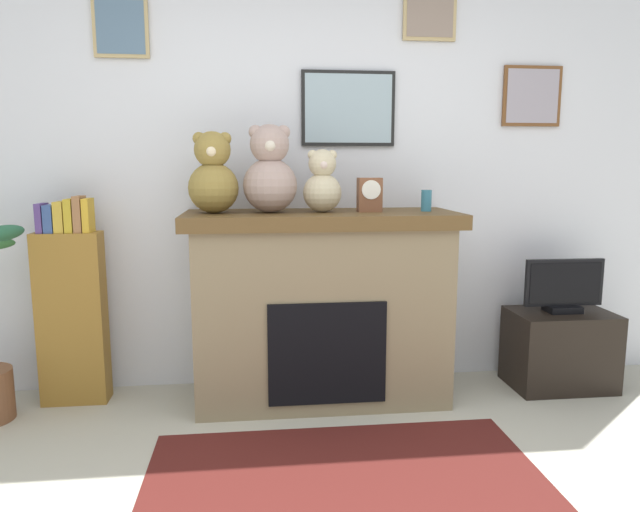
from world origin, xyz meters
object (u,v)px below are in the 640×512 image
object	(u,v)px
teddy_bear_brown	(213,177)
bookshelf	(72,309)
teddy_bear_tan	(270,173)
television	(564,288)
mantel_clock	(369,195)
tv_stand	(560,349)
fireplace	(321,305)
teddy_bear_cream	(322,184)
candle_jar	(426,201)

from	to	relation	value
teddy_bear_brown	bookshelf	bearing A→B (deg)	172.28
teddy_bear_tan	television	bearing A→B (deg)	0.34
television	mantel_clock	size ratio (longest dim) A/B	2.55
mantel_clock	teddy_bear_tan	world-z (taller)	teddy_bear_tan
tv_stand	teddy_bear_tan	size ratio (longest dim) A/B	1.24
fireplace	teddy_bear_cream	bearing A→B (deg)	-76.87
mantel_clock	bookshelf	bearing A→B (deg)	176.20
bookshelf	teddy_bear_cream	xyz separation A→B (m)	(1.43, -0.11, 0.71)
television	teddy_bear_brown	size ratio (longest dim) A/B	1.10
teddy_bear_tan	teddy_bear_cream	size ratio (longest dim) A/B	1.38
bookshelf	teddy_bear_cream	size ratio (longest dim) A/B	3.41
tv_stand	teddy_bear_cream	world-z (taller)	teddy_bear_cream
fireplace	bookshelf	bearing A→B (deg)	176.24
mantel_clock	teddy_bear_tan	distance (m)	0.57
television	teddy_bear_brown	world-z (taller)	teddy_bear_brown
fireplace	mantel_clock	xyz separation A→B (m)	(0.27, -0.02, 0.64)
bookshelf	mantel_clock	xyz separation A→B (m)	(1.69, -0.11, 0.65)
bookshelf	teddy_bear_brown	bearing A→B (deg)	-7.72
fireplace	teddy_bear_brown	bearing A→B (deg)	-178.25
fireplace	teddy_bear_cream	distance (m)	0.70
candle_jar	teddy_bear_cream	size ratio (longest dim) A/B	0.35
bookshelf	tv_stand	distance (m)	2.92
tv_stand	candle_jar	distance (m)	1.27
fireplace	teddy_bear_cream	size ratio (longest dim) A/B	4.40
fireplace	bookshelf	size ratio (longest dim) A/B	1.29
teddy_bear_tan	teddy_bear_cream	world-z (taller)	teddy_bear_tan
teddy_bear_brown	teddy_bear_tan	distance (m)	0.31
bookshelf	teddy_bear_brown	world-z (taller)	teddy_bear_brown
tv_stand	mantel_clock	world-z (taller)	mantel_clock
fireplace	tv_stand	xyz separation A→B (m)	(1.48, -0.01, -0.32)
candle_jar	tv_stand	bearing A→B (deg)	0.73
teddy_bear_brown	teddy_bear_cream	distance (m)	0.60
mantel_clock	teddy_bear_brown	size ratio (longest dim) A/B	0.43
mantel_clock	fireplace	bearing A→B (deg)	176.00
candle_jar	mantel_clock	distance (m)	0.33
tv_stand	television	bearing A→B (deg)	-90.00
fireplace	teddy_bear_tan	distance (m)	0.81
candle_jar	teddy_bear_brown	bearing A→B (deg)	-179.97
bookshelf	teddy_bear_cream	distance (m)	1.59
teddy_bear_brown	candle_jar	bearing A→B (deg)	0.03
television	tv_stand	bearing A→B (deg)	90.00
candle_jar	teddy_bear_brown	size ratio (longest dim) A/B	0.27
bookshelf	teddy_bear_tan	size ratio (longest dim) A/B	2.47
teddy_bear_cream	candle_jar	bearing A→B (deg)	0.04
bookshelf	mantel_clock	bearing A→B (deg)	-3.80
television	teddy_bear_cream	bearing A→B (deg)	-179.60
teddy_bear_brown	mantel_clock	bearing A→B (deg)	-0.05
fireplace	bookshelf	world-z (taller)	bookshelf
tv_stand	teddy_bear_cream	distance (m)	1.80
mantel_clock	teddy_bear_cream	size ratio (longest dim) A/B	0.55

